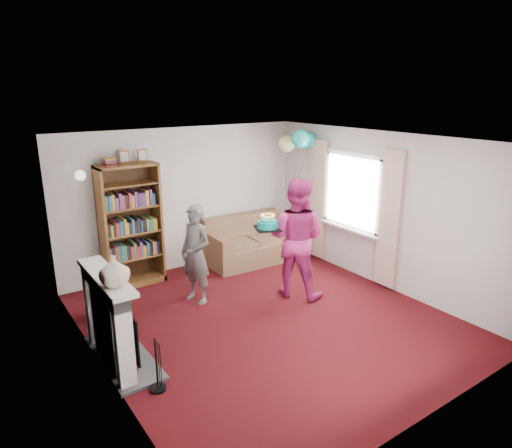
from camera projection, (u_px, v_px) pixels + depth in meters
ground at (268, 319)px, 6.43m from camera, size 5.00×5.00×0.00m
wall_back at (184, 199)px, 8.04m from camera, size 4.50×0.02×2.50m
wall_left at (97, 273)px, 4.83m from camera, size 0.02×5.00×2.50m
wall_right at (382, 210)px, 7.31m from camera, size 0.02×5.00×2.50m
ceiling at (269, 140)px, 5.71m from camera, size 4.50×5.00×0.01m
fireplace at (113, 323)px, 5.29m from camera, size 0.55×1.80×1.12m
window_bay at (352, 206)px, 7.76m from camera, size 0.14×2.02×2.20m
wall_sconce at (80, 175)px, 6.78m from camera, size 0.16×0.23×0.16m
bookcase at (130, 227)px, 7.36m from camera, size 0.95×0.42×2.21m
sofa at (248, 244)px, 8.54m from camera, size 1.61×0.85×0.85m
wicker_basket at (104, 310)px, 6.41m from camera, size 0.34×0.34×0.32m
person_striped at (196, 254)px, 6.79m from camera, size 0.50×0.63×1.51m
person_magenta at (296, 238)px, 6.96m from camera, size 1.08×1.14×1.86m
birthday_cake at (268, 225)px, 6.81m from camera, size 0.37×0.37×0.22m
balloons at (298, 141)px, 8.16m from camera, size 0.64×0.70×1.79m
mantel_vase at (114, 271)px, 4.78m from camera, size 0.35×0.35×0.33m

